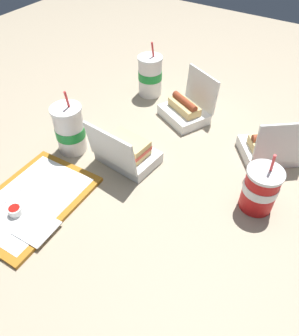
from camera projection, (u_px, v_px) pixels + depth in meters
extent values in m
plane|color=gray|center=(148.00, 171.00, 1.09)|extent=(3.20, 3.20, 0.00)
cube|color=#A56619|center=(32.00, 201.00, 0.99)|extent=(0.38, 0.27, 0.01)
cube|color=white|center=(32.00, 200.00, 0.99)|extent=(0.33, 0.23, 0.00)
cylinder|color=white|center=(15.00, 211.00, 0.94)|extent=(0.04, 0.04, 0.02)
cylinder|color=#9E140F|center=(14.00, 208.00, 0.94)|extent=(0.03, 0.03, 0.01)
cube|color=white|center=(37.00, 228.00, 0.91)|extent=(0.11, 0.11, 0.00)
cube|color=white|center=(9.00, 198.00, 0.99)|extent=(0.11, 0.01, 0.00)
cube|color=white|center=(184.00, 114.00, 1.30)|extent=(0.20, 0.22, 0.04)
cube|color=white|center=(202.00, 89.00, 1.26)|extent=(0.09, 0.16, 0.14)
cube|color=#DBB770|center=(184.00, 107.00, 1.27)|extent=(0.11, 0.15, 0.03)
cylinder|color=brown|center=(185.00, 101.00, 1.26)|extent=(0.08, 0.13, 0.03)
cylinder|color=yellow|center=(185.00, 99.00, 1.25)|extent=(0.05, 0.10, 0.01)
cube|color=white|center=(129.00, 156.00, 1.12)|extent=(0.15, 0.21, 0.04)
cube|color=white|center=(110.00, 149.00, 1.01)|extent=(0.04, 0.20, 0.14)
cube|color=#DBB770|center=(128.00, 149.00, 1.10)|extent=(0.09, 0.14, 0.02)
cube|color=#D64C38|center=(128.00, 146.00, 1.09)|extent=(0.10, 0.15, 0.01)
cube|color=#DBB770|center=(128.00, 142.00, 1.08)|extent=(0.09, 0.14, 0.02)
cube|color=white|center=(268.00, 151.00, 1.14)|extent=(0.23, 0.23, 0.04)
cube|color=white|center=(283.00, 143.00, 1.02)|extent=(0.13, 0.15, 0.14)
cube|color=#DBB770|center=(270.00, 143.00, 1.12)|extent=(0.14, 0.15, 0.03)
cylinder|color=brown|center=(272.00, 137.00, 1.10)|extent=(0.11, 0.12, 0.03)
cylinder|color=yellow|center=(273.00, 135.00, 1.09)|extent=(0.08, 0.10, 0.01)
cylinder|color=white|center=(70.00, 130.00, 1.12)|extent=(0.10, 0.10, 0.16)
cylinder|color=#198C33|center=(70.00, 132.00, 1.12)|extent=(0.10, 0.10, 0.04)
cylinder|color=white|center=(65.00, 109.00, 1.06)|extent=(0.10, 0.10, 0.01)
cylinder|color=red|center=(67.00, 99.00, 1.04)|extent=(0.02, 0.01, 0.06)
cylinder|color=red|center=(260.00, 190.00, 0.94)|extent=(0.10, 0.10, 0.13)
cylinder|color=white|center=(261.00, 187.00, 0.93)|extent=(0.10, 0.10, 0.03)
cylinder|color=white|center=(266.00, 173.00, 0.89)|extent=(0.10, 0.10, 0.01)
cylinder|color=red|center=(273.00, 163.00, 0.87)|extent=(0.02, 0.01, 0.06)
cylinder|color=white|center=(150.00, 77.00, 1.39)|extent=(0.10, 0.10, 0.16)
cylinder|color=#198C33|center=(150.00, 75.00, 1.39)|extent=(0.10, 0.10, 0.04)
cylinder|color=white|center=(150.00, 58.00, 1.33)|extent=(0.10, 0.10, 0.01)
cylinder|color=red|center=(153.00, 50.00, 1.31)|extent=(0.01, 0.01, 0.06)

